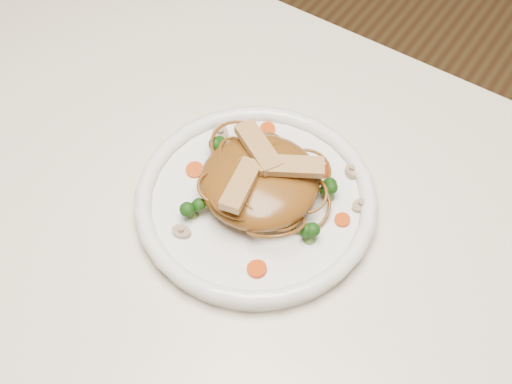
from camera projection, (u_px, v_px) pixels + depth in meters
The scene contains 19 objects.
table at pixel (255, 301), 0.82m from camera, with size 1.20×0.80×0.75m.
plate at pixel (256, 203), 0.78m from camera, with size 0.28×0.28×0.02m, color white.
noodle_mound at pixel (259, 181), 0.76m from camera, with size 0.14×0.14×0.04m, color brown.
chicken_a at pixel (292, 166), 0.73m from camera, with size 0.07×0.02×0.01m, color tan.
chicken_b at pixel (258, 147), 0.75m from camera, with size 0.08×0.02×0.01m, color tan.
chicken_c at pixel (241, 185), 0.72m from camera, with size 0.07×0.02×0.01m, color tan.
broccoli_0 at pixel (330, 190), 0.76m from camera, with size 0.03×0.03×0.03m, color #16430E, non-canonical shape.
broccoli_1 at pixel (220, 149), 0.80m from camera, with size 0.03×0.03×0.03m, color #16430E, non-canonical shape.
broccoli_2 at pixel (192, 207), 0.75m from camera, with size 0.03×0.03×0.03m, color #16430E, non-canonical shape.
broccoli_3 at pixel (310, 233), 0.73m from camera, with size 0.02×0.02×0.03m, color #16430E, non-canonical shape.
carrot_0 at pixel (322, 171), 0.79m from camera, with size 0.02×0.02×0.01m, color #BA4106.
carrot_1 at pixel (195, 170), 0.79m from camera, with size 0.02×0.02×0.01m, color #BA4106.
carrot_2 at pixel (342, 220), 0.75m from camera, with size 0.02×0.02×0.01m, color #BA4106.
carrot_3 at pixel (268, 129), 0.83m from camera, with size 0.02×0.02×0.01m, color #BA4106.
carrot_4 at pixel (257, 269), 0.71m from camera, with size 0.02×0.02×0.01m, color #BA4106.
mushroom_0 at pixel (182, 232), 0.74m from camera, with size 0.02×0.02×0.01m, color tan.
mushroom_1 at pixel (361, 205), 0.76m from camera, with size 0.02×0.02×0.01m, color tan.
mushroom_2 at pixel (220, 133), 0.83m from camera, with size 0.03×0.03×0.01m, color tan.
mushroom_3 at pixel (352, 170), 0.79m from camera, with size 0.02×0.02×0.01m, color tan.
Camera 1 is at (0.21, -0.31, 1.40)m, focal length 46.28 mm.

